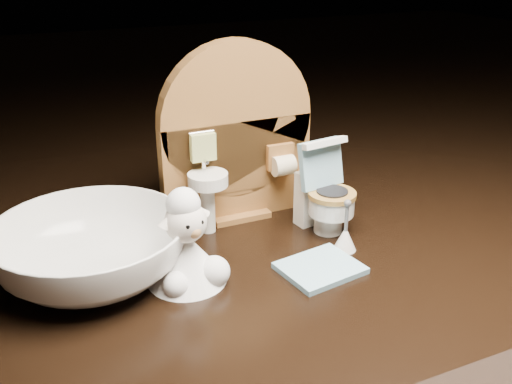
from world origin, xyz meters
The scene contains 6 objects.
backdrop_panel centered at (0.00, 0.06, 0.07)m, with size 0.13×0.05×0.15m.
toy_toilet centered at (0.06, 0.01, 0.03)m, with size 0.04×0.05×0.08m.
bath_mat centered at (0.02, -0.04, 0.00)m, with size 0.06×0.05×0.00m, color #84B7CD.
toilet_brush centered at (0.05, -0.03, 0.01)m, with size 0.02×0.02×0.04m.
plush_lamb centered at (-0.07, -0.02, 0.02)m, with size 0.06×0.06×0.07m.
ceramic_bowl centered at (-0.13, 0.01, 0.02)m, with size 0.13×0.13×0.04m, color white.
Camera 1 is at (-0.17, -0.35, 0.22)m, focal length 40.00 mm.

